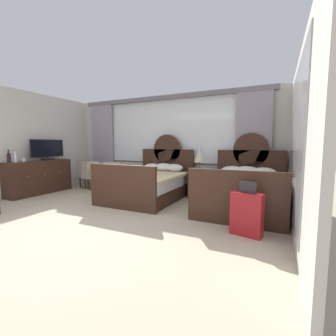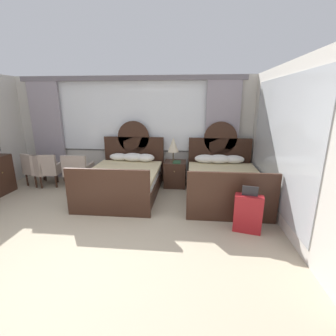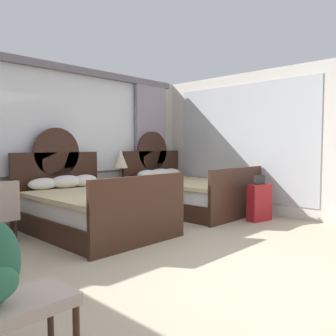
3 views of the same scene
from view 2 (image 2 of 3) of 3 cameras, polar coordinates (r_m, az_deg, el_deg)
The scene contains 12 objects.
ground_plane at distance 3.59m, azimuth -22.81°, elevation -20.97°, with size 24.00×24.00×0.00m, color tan.
wall_back_window at distance 6.47m, azimuth -8.44°, elevation 9.86°, with size 6.21×0.22×2.70m.
wall_right_mirror at distance 4.45m, azimuth 26.41°, elevation 4.68°, with size 0.08×4.36×2.70m.
bed_near_window at distance 5.56m, azimuth -10.26°, elevation -2.67°, with size 1.57×2.17×1.59m.
bed_near_mirror at distance 5.41m, azimuth 13.01°, elevation -3.32°, with size 1.57×2.17×1.59m.
nightstand_between_beds at distance 5.99m, azimuth 1.68°, elevation -1.39°, with size 0.53×0.55×0.63m.
table_lamp_on_nightstand at distance 5.81m, azimuth 1.26°, elevation 5.52°, with size 0.27×0.27×0.60m.
book_on_nightstand at distance 5.80m, azimuth 2.12°, elevation 1.43°, with size 0.18×0.26×0.03m.
armchair_by_window_left at distance 6.33m, azimuth -20.69°, elevation -0.26°, with size 0.61×0.61×0.83m.
armchair_by_window_centre at distance 6.72m, azimuth -26.76°, elevation -0.07°, with size 0.66×0.66×0.83m.
armchair_by_window_right at distance 6.86m, azimuth -28.51°, elevation -0.01°, with size 0.75×0.75×0.83m.
suitcase_on_floor at distance 4.15m, azimuth 18.49°, elevation -10.22°, with size 0.47×0.28×0.79m.
Camera 2 is at (1.55, -2.49, 2.07)m, focal length 25.59 mm.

